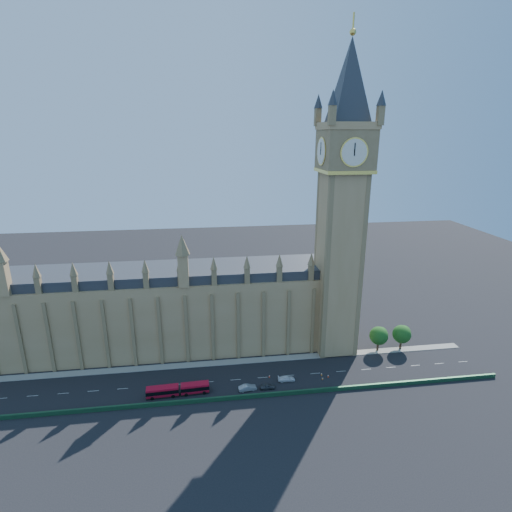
{
  "coord_description": "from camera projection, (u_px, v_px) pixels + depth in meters",
  "views": [
    {
      "loc": [
        -3.64,
        -100.7,
        68.97
      ],
      "look_at": [
        11.36,
        10.0,
        34.55
      ],
      "focal_mm": 28.0,
      "sensor_mm": 36.0,
      "label": 1
    }
  ],
  "objects": [
    {
      "name": "cone_b",
      "position": [
        269.0,
        376.0,
        117.76
      ],
      "size": [
        0.54,
        0.54,
        0.69
      ],
      "rotation": [
        0.0,
        0.0,
        -0.29
      ],
      "color": "black",
      "rests_on": "ground"
    },
    {
      "name": "bridge_parapet",
      "position": [
        224.0,
        398.0,
        107.44
      ],
      "size": [
        160.0,
        0.6,
        1.2
      ],
      "primitive_type": "cube",
      "color": "#1E4C2D",
      "rests_on": "ground"
    },
    {
      "name": "cone_c",
      "position": [
        323.0,
        379.0,
        116.63
      ],
      "size": [
        0.44,
        0.44,
        0.69
      ],
      "rotation": [
        0.0,
        0.0,
        0.02
      ],
      "color": "black",
      "rests_on": "ground"
    },
    {
      "name": "tree_east_near",
      "position": [
        379.0,
        335.0,
        130.73
      ],
      "size": [
        6.0,
        6.0,
        8.5
      ],
      "color": "#382619",
      "rests_on": "ground"
    },
    {
      "name": "car_white",
      "position": [
        286.0,
        379.0,
        115.89
      ],
      "size": [
        4.99,
        2.18,
        1.43
      ],
      "primitive_type": "imported",
      "rotation": [
        0.0,
        0.0,
        1.53
      ],
      "color": "white",
      "rests_on": "ground"
    },
    {
      "name": "red_bus",
      "position": [
        178.0,
        390.0,
        109.58
      ],
      "size": [
        17.11,
        3.37,
        2.89
      ],
      "rotation": [
        0.0,
        0.0,
        0.05
      ],
      "color": "#B60C25",
      "rests_on": "ground"
    },
    {
      "name": "palace_westminster",
      "position": [
        140.0,
        310.0,
        129.69
      ],
      "size": [
        120.0,
        20.0,
        28.0
      ],
      "color": "#A4814F",
      "rests_on": "ground"
    },
    {
      "name": "car_silver",
      "position": [
        248.0,
        388.0,
        111.64
      ],
      "size": [
        5.2,
        2.37,
        1.65
      ],
      "primitive_type": "imported",
      "rotation": [
        0.0,
        0.0,
        1.7
      ],
      "color": "#93979A",
      "rests_on": "ground"
    },
    {
      "name": "kerb_north",
      "position": [
        220.0,
        363.0,
        125.12
      ],
      "size": [
        160.0,
        3.0,
        0.16
      ],
      "primitive_type": "cube",
      "color": "gray",
      "rests_on": "ground"
    },
    {
      "name": "tree_east_far",
      "position": [
        402.0,
        334.0,
        131.76
      ],
      "size": [
        6.0,
        6.0,
        8.5
      ],
      "color": "#382619",
      "rests_on": "ground"
    },
    {
      "name": "elizabeth_tower",
      "position": [
        343.0,
        184.0,
        118.21
      ],
      "size": [
        20.59,
        20.59,
        105.0
      ],
      "color": "#A4814F",
      "rests_on": "ground"
    },
    {
      "name": "cone_a",
      "position": [
        328.0,
        376.0,
        117.75
      ],
      "size": [
        0.51,
        0.51,
        0.79
      ],
      "rotation": [
        0.0,
        0.0,
        -0.02
      ],
      "color": "black",
      "rests_on": "ground"
    },
    {
      "name": "ground",
      "position": [
        222.0,
        381.0,
        116.14
      ],
      "size": [
        400.0,
        400.0,
        0.0
      ],
      "primitive_type": "plane",
      "color": "black",
      "rests_on": "ground"
    },
    {
      "name": "cone_d",
      "position": [
        322.0,
        374.0,
        118.72
      ],
      "size": [
        0.53,
        0.53,
        0.7
      ],
      "rotation": [
        0.0,
        0.0,
        -0.23
      ],
      "color": "black",
      "rests_on": "ground"
    },
    {
      "name": "car_grey",
      "position": [
        267.0,
        386.0,
        112.36
      ],
      "size": [
        4.26,
        1.73,
        1.45
      ],
      "primitive_type": "imported",
      "rotation": [
        0.0,
        0.0,
        1.58
      ],
      "color": "#42454A",
      "rests_on": "ground"
    }
  ]
}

